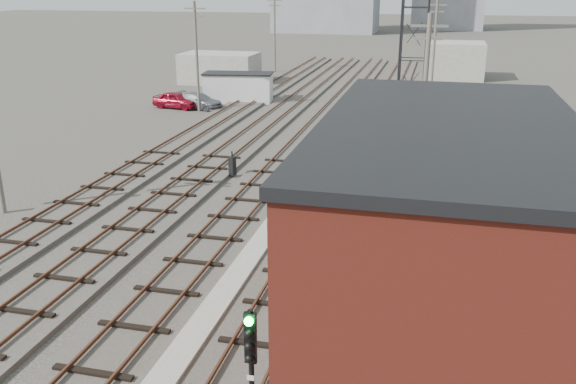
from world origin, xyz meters
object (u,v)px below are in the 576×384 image
(site_trailer, at_px, (238,87))
(car_silver, at_px, (226,94))
(signal_mast, at_px, (251,379))
(switch_stand, at_px, (232,166))
(car_grey, at_px, (198,101))
(car_red, at_px, (176,100))

(site_trailer, height_order, car_silver, site_trailer)
(signal_mast, height_order, switch_stand, signal_mast)
(site_trailer, bearing_deg, car_grey, -129.36)
(signal_mast, bearing_deg, switch_stand, 109.92)
(car_silver, bearing_deg, site_trailer, -103.04)
(switch_stand, bearing_deg, signal_mast, -49.49)
(site_trailer, relative_size, car_silver, 1.62)
(car_silver, bearing_deg, car_grey, 150.29)
(car_red, bearing_deg, switch_stand, -138.13)
(car_silver, xyz_separation_m, car_grey, (-1.15, -3.91, -0.00))
(site_trailer, xyz_separation_m, car_red, (-4.30, -4.28, -0.62))
(car_red, distance_m, car_grey, 1.96)
(switch_stand, xyz_separation_m, car_grey, (-9.24, 18.09, 0.01))
(signal_mast, distance_m, car_grey, 42.11)
(car_silver, bearing_deg, switch_stand, -173.18)
(signal_mast, xyz_separation_m, car_red, (-18.60, 38.27, -1.63))
(signal_mast, xyz_separation_m, car_grey, (-16.68, 38.63, -1.66))
(car_red, height_order, car_silver, car_red)
(site_trailer, height_order, car_grey, site_trailer)
(switch_stand, bearing_deg, site_trailer, 127.91)
(site_trailer, distance_m, car_red, 6.10)
(site_trailer, distance_m, car_silver, 1.39)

